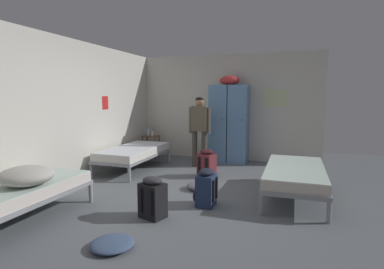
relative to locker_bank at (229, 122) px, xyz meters
name	(u,v)px	position (x,y,z in m)	size (l,w,h in m)	color
ground_plane	(186,195)	(-0.12, -2.68, -0.97)	(9.46, 9.46, 0.00)	slate
room_backdrop	(151,110)	(-1.39, -1.38, 0.34)	(4.54, 5.97, 2.62)	beige
locker_bank	(229,122)	(0.00, 0.00, 0.00)	(0.90, 0.55, 2.07)	#5B84B2
shelf_unit	(151,144)	(-2.03, -0.13, -0.62)	(0.38, 0.30, 0.57)	brown
bed_left_rear	(134,152)	(-1.78, -1.43, -0.59)	(0.90, 1.90, 0.49)	gray
bed_left_front	(15,193)	(-1.78, -4.39, -0.59)	(0.90, 1.90, 0.49)	gray
bed_right	(295,173)	(1.53, -2.22, -0.59)	(0.90, 1.90, 0.49)	gray
bedding_heap	(26,176)	(-1.63, -4.34, -0.36)	(0.66, 0.63, 0.23)	#B7B2A8
person_traveler	(199,125)	(-0.52, -0.73, -0.02)	(0.50, 0.22, 1.57)	#3D3833
water_bottle	(148,132)	(-2.11, -0.11, -0.30)	(0.06, 0.06, 0.21)	#B2DBEA
lotion_bottle	(152,133)	(-1.96, -0.17, -0.32)	(0.06, 0.06, 0.17)	beige
backpack_maroon	(207,164)	(-0.12, -1.50, -0.71)	(0.39, 0.40, 0.55)	maroon
backpack_navy	(206,188)	(0.31, -3.04, -0.71)	(0.34, 0.32, 0.55)	navy
backpack_black	(153,198)	(-0.22, -3.68, -0.71)	(0.38, 0.39, 0.55)	black
clothes_pile_grey	(201,186)	(0.03, -2.34, -0.90)	(0.51, 0.44, 0.13)	slate
clothes_pile_denim	(112,244)	(-0.26, -4.56, -0.92)	(0.46, 0.45, 0.09)	#42567A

